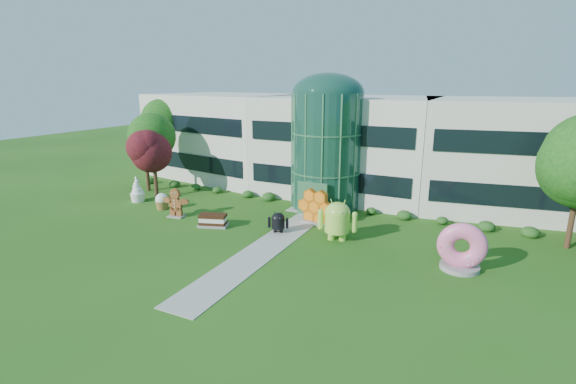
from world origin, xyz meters
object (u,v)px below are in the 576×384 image
at_px(gingerbread, 176,203).
at_px(donut, 462,246).
at_px(android_green, 337,218).
at_px(android_black, 278,221).

bearing_deg(gingerbread, donut, -6.74).
bearing_deg(donut, android_green, 166.83).
relative_size(android_green, donut, 1.10).
bearing_deg(android_black, android_green, -11.52).
distance_m(android_green, android_black, 4.43).
distance_m(android_green, donut, 8.19).
bearing_deg(android_green, android_black, 176.43).
distance_m(android_black, donut, 12.47).
xyz_separation_m(donut, gingerbread, (-21.63, 0.25, -0.26)).
height_order(android_green, donut, android_green).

